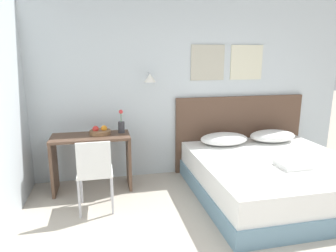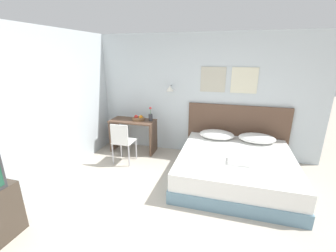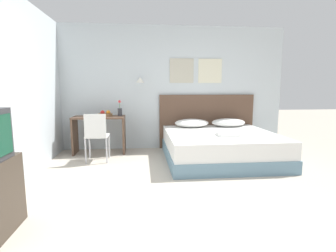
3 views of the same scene
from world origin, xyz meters
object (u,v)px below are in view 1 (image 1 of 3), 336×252
object	(u,v)px
pillow_right	(272,136)
flower_vase	(121,125)
folded_towel_near_foot	(293,164)
bed	(274,177)
desk	(92,153)
fruit_bowl	(100,131)
headboard	(240,133)
pillow_left	(224,139)
desk_chair	(95,170)

from	to	relation	value
pillow_right	flower_vase	bearing A→B (deg)	178.35
pillow_right	folded_towel_near_foot	distance (m)	1.10
pillow_right	bed	bearing A→B (deg)	-118.58
desk	fruit_bowl	xyz separation A→B (m)	(0.13, 0.05, 0.28)
headboard	folded_towel_near_foot	world-z (taller)	headboard
folded_towel_near_foot	desk	world-z (taller)	desk
bed	fruit_bowl	size ratio (longest dim) A/B	7.09
pillow_left	desk_chair	xyz separation A→B (m)	(-1.86, -0.67, -0.07)
headboard	fruit_bowl	xyz separation A→B (m)	(-2.19, -0.26, 0.21)
bed	headboard	xyz separation A→B (m)	(-0.00, 1.04, 0.34)
bed	desk_chair	size ratio (longest dim) A/B	2.30
headboard	fruit_bowl	bearing A→B (deg)	-173.12
folded_towel_near_foot	desk_chair	size ratio (longest dim) A/B	0.40
pillow_left	folded_towel_near_foot	distance (m)	1.13
folded_towel_near_foot	desk_chair	world-z (taller)	desk_chair
bed	flower_vase	world-z (taller)	flower_vase
headboard	pillow_right	bearing A→B (deg)	-38.06
flower_vase	folded_towel_near_foot	bearing A→B (deg)	-29.62
desk_chair	headboard	bearing A→B (deg)	23.47
fruit_bowl	desk	bearing A→B (deg)	-159.28
headboard	folded_towel_near_foot	bearing A→B (deg)	-88.28
bed	flower_vase	bearing A→B (deg)	157.20
headboard	desk_chair	xyz separation A→B (m)	(-2.26, -0.98, -0.06)
fruit_bowl	flower_vase	distance (m)	0.30
desk	desk_chair	bearing A→B (deg)	-85.59
pillow_left	pillow_right	world-z (taller)	same
pillow_right	fruit_bowl	distance (m)	2.59
headboard	flower_vase	distance (m)	1.93
pillow_left	pillow_right	bearing A→B (deg)	0.00
desk	fruit_bowl	distance (m)	0.31
folded_towel_near_foot	fruit_bowl	distance (m)	2.49
desk_chair	desk	bearing A→B (deg)	94.41
bed	desk	size ratio (longest dim) A/B	1.96
fruit_bowl	flower_vase	bearing A→B (deg)	3.60
desk	flower_vase	xyz separation A→B (m)	(0.42, 0.07, 0.35)
bed	folded_towel_near_foot	bearing A→B (deg)	-82.42
headboard	folded_towel_near_foot	distance (m)	1.35
headboard	flower_vase	world-z (taller)	headboard
headboard	desk	distance (m)	2.34
folded_towel_near_foot	desk	bearing A→B (deg)	156.26
fruit_bowl	flower_vase	size ratio (longest dim) A/B	0.88
desk_chair	flower_vase	distance (m)	0.89
pillow_right	pillow_left	bearing A→B (deg)	180.00
headboard	pillow_left	bearing A→B (deg)	-141.94
pillow_left	desk	xyz separation A→B (m)	(-1.92, 0.00, -0.08)
headboard	desk_chair	distance (m)	2.47
headboard	desk	xyz separation A→B (m)	(-2.31, -0.31, -0.07)
headboard	flower_vase	xyz separation A→B (m)	(-1.90, -0.25, 0.27)
desk	pillow_right	bearing A→B (deg)	-0.00
headboard	pillow_left	size ratio (longest dim) A/B	2.96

